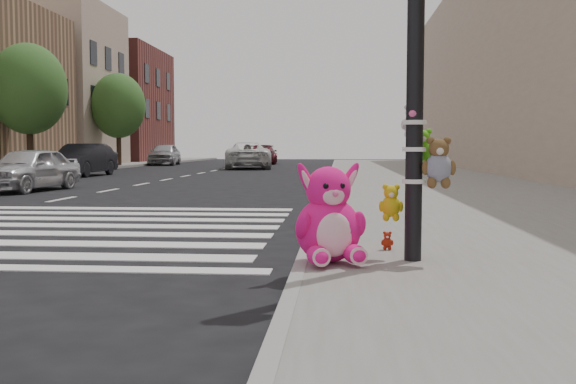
# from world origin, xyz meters

# --- Properties ---
(ground) EXTENTS (120.00, 120.00, 0.00)m
(ground) POSITION_xyz_m (0.00, 0.00, 0.00)
(ground) COLOR black
(ground) RESTS_ON ground
(sidewalk_near) EXTENTS (7.00, 80.00, 0.14)m
(sidewalk_near) POSITION_xyz_m (5.00, 10.00, 0.07)
(sidewalk_near) COLOR slate
(sidewalk_near) RESTS_ON ground
(curb_edge) EXTENTS (0.12, 80.00, 0.15)m
(curb_edge) POSITION_xyz_m (1.55, 10.00, 0.07)
(curb_edge) COLOR gray
(curb_edge) RESTS_ON ground
(bld_far_d) EXTENTS (6.00, 8.00, 10.00)m
(bld_far_d) POSITION_xyz_m (-15.50, 35.00, 5.00)
(bld_far_d) COLOR tan
(bld_far_d) RESTS_ON ground
(bld_far_e) EXTENTS (6.00, 10.00, 9.00)m
(bld_far_e) POSITION_xyz_m (-15.50, 46.00, 4.50)
(bld_far_e) COLOR brown
(bld_far_e) RESTS_ON ground
(signal_pole) EXTENTS (0.70, 0.48, 4.00)m
(signal_pole) POSITION_xyz_m (2.63, 1.81, 1.77)
(signal_pole) COLOR black
(signal_pole) RESTS_ON sidewalk_near
(tree_far_b) EXTENTS (3.20, 3.20, 5.44)m
(tree_far_b) POSITION_xyz_m (-11.20, 22.00, 3.65)
(tree_far_b) COLOR #382619
(tree_far_b) RESTS_ON sidewalk_far
(tree_far_c) EXTENTS (3.20, 3.20, 5.44)m
(tree_far_c) POSITION_xyz_m (-11.20, 33.00, 3.65)
(tree_far_c) COLOR #382619
(tree_far_c) RESTS_ON sidewalk_far
(pink_bunny) EXTENTS (0.75, 0.83, 0.95)m
(pink_bunny) POSITION_xyz_m (1.81, 1.60, 0.53)
(pink_bunny) COLOR #FF1587
(pink_bunny) RESTS_ON sidewalk_near
(red_teddy) EXTENTS (0.13, 0.09, 0.19)m
(red_teddy) POSITION_xyz_m (2.40, 2.40, 0.24)
(red_teddy) COLOR #A32310
(red_teddy) RESTS_ON sidewalk_near
(car_silver_far) EXTENTS (1.85, 3.72, 1.22)m
(car_silver_far) POSITION_xyz_m (-6.64, 12.72, 0.61)
(car_silver_far) COLOR silver
(car_silver_far) RESTS_ON ground
(car_dark_far) EXTENTS (1.57, 4.16, 1.36)m
(car_dark_far) POSITION_xyz_m (-8.75, 21.64, 0.68)
(car_dark_far) COLOR black
(car_dark_far) RESTS_ON ground
(car_white_near) EXTENTS (3.29, 5.66, 1.48)m
(car_white_near) POSITION_xyz_m (-3.25, 31.40, 0.74)
(car_white_near) COLOR silver
(car_white_near) RESTS_ON ground
(car_maroon_near) EXTENTS (2.21, 4.82, 1.37)m
(car_maroon_near) POSITION_xyz_m (-3.50, 40.92, 0.68)
(car_maroon_near) COLOR #591922
(car_maroon_near) RESTS_ON ground
(car_silver_deep) EXTENTS (2.19, 4.53, 1.49)m
(car_silver_deep) POSITION_xyz_m (-9.80, 37.92, 0.75)
(car_silver_deep) COLOR #A8A9AD
(car_silver_deep) RESTS_ON ground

